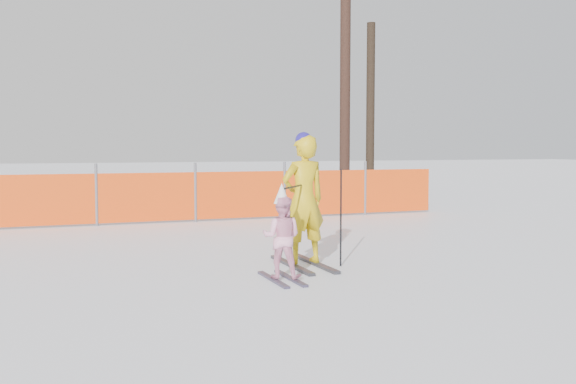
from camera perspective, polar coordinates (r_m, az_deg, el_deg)
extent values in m
plane|color=white|center=(7.86, 1.30, -7.53)|extent=(120.00, 120.00, 0.00)
cube|color=black|center=(8.50, 0.31, -6.51)|extent=(0.09, 1.41, 0.04)
cube|color=black|center=(8.63, 2.43, -6.36)|extent=(0.09, 1.41, 0.04)
imported|color=gold|center=(8.45, 1.39, -0.66)|extent=(0.66, 0.48, 1.69)
sphere|color=navy|center=(8.42, 1.40, 4.61)|extent=(0.22, 0.22, 0.22)
cube|color=black|center=(7.62, -1.34, -7.78)|extent=(0.09, 0.96, 0.03)
cube|color=black|center=(7.69, 0.22, -7.67)|extent=(0.09, 0.96, 0.03)
imported|color=#FFA6C8|center=(7.57, -0.56, -4.03)|extent=(0.59, 0.55, 0.97)
cone|color=white|center=(7.51, -0.56, -0.12)|extent=(0.19, 0.19, 0.24)
cylinder|color=black|center=(8.47, 4.72, -2.31)|extent=(0.02, 0.02, 1.28)
cylinder|color=black|center=(7.97, 0.47, 0.46)|extent=(0.46, 0.58, 0.02)
cylinder|color=#595960|center=(13.31, -16.66, -0.24)|extent=(0.06, 0.06, 1.25)
cylinder|color=#595960|center=(13.60, -8.23, -0.03)|extent=(0.06, 0.06, 1.25)
cylinder|color=#595960|center=(14.17, -0.31, 0.17)|extent=(0.06, 0.06, 1.25)
cylinder|color=#595960|center=(14.98, 6.87, 0.35)|extent=(0.06, 0.06, 1.25)
cube|color=#EE460C|center=(13.31, -17.27, -0.58)|extent=(15.71, 0.03, 1.00)
cylinder|color=black|center=(18.92, 5.11, 10.56)|extent=(0.30, 0.30, 7.47)
cylinder|color=black|center=(20.79, 7.34, 7.23)|extent=(0.27, 0.27, 5.51)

